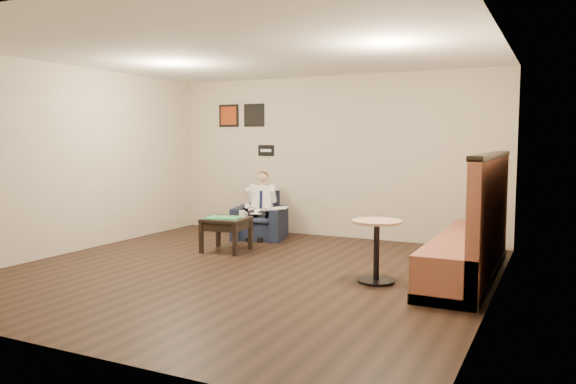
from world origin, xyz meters
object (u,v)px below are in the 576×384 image
at_px(side_table, 226,235).
at_px(coffee_mug, 242,214).
at_px(armchair, 260,215).
at_px(cafe_table, 376,251).
at_px(seated_man, 258,208).
at_px(smartphone, 235,216).
at_px(banquette, 467,217).
at_px(green_folder, 223,218).

relative_size(side_table, coffee_mug, 5.79).
bearing_deg(armchair, cafe_table, -50.74).
relative_size(seated_man, side_table, 1.76).
relative_size(side_table, smartphone, 3.93).
height_order(smartphone, cafe_table, cafe_table).
xyz_separation_m(smartphone, banquette, (3.49, -0.25, 0.24)).
relative_size(seated_man, banquette, 0.37).
bearing_deg(green_folder, coffee_mug, 39.90).
xyz_separation_m(seated_man, green_folder, (0.02, -1.12, -0.03)).
bearing_deg(banquette, seated_man, 162.03).
relative_size(seated_man, cafe_table, 1.47).
bearing_deg(seated_man, cafe_table, -49.58).
height_order(coffee_mug, cafe_table, cafe_table).
bearing_deg(seated_man, armchair, 90.00).
distance_m(side_table, green_folder, 0.27).
height_order(smartphone, banquette, banquette).
xyz_separation_m(coffee_mug, banquette, (3.34, -0.22, 0.19)).
bearing_deg(armchair, side_table, -100.40).
xyz_separation_m(seated_man, smartphone, (0.09, -0.91, -0.03)).
xyz_separation_m(armchair, green_folder, (0.04, -1.22, 0.12)).
bearing_deg(side_table, banquette, -1.06).
xyz_separation_m(seated_man, side_table, (0.05, -1.10, -0.29)).
height_order(seated_man, cafe_table, seated_man).
relative_size(armchair, seated_man, 0.75).
height_order(seated_man, coffee_mug, seated_man).
relative_size(coffee_mug, smartphone, 0.68).
xyz_separation_m(side_table, coffee_mug, (0.19, 0.16, 0.31)).
relative_size(armchair, banquette, 0.28).
distance_m(side_table, banquette, 3.57).
bearing_deg(coffee_mug, seated_man, 104.32).
relative_size(armchair, green_folder, 1.62).
bearing_deg(green_folder, side_table, 39.90).
bearing_deg(banquette, smartphone, 175.87).
height_order(side_table, cafe_table, cafe_table).
bearing_deg(smartphone, armchair, 100.17).
relative_size(armchair, side_table, 1.32).
bearing_deg(green_folder, armchair, 92.10).
bearing_deg(banquette, armchair, 160.70).
distance_m(seated_man, green_folder, 1.12).
distance_m(coffee_mug, banquette, 3.35).
bearing_deg(side_table, cafe_table, -17.19).
distance_m(armchair, banquette, 3.84).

